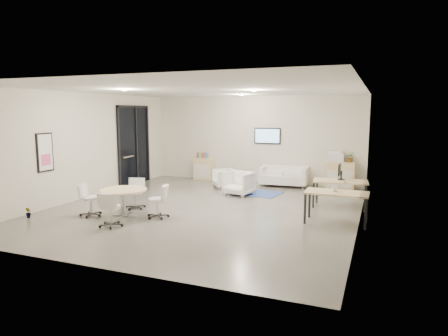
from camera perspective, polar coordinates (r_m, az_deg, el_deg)
room_shell at (r=10.72m, az=-2.76°, el=2.54°), size 9.60×10.60×4.80m
glass_door at (r=14.85m, az=-12.75°, el=3.50°), size 0.09×1.90×2.85m
artwork at (r=11.71m, az=-24.20°, el=2.04°), size 0.05×0.54×1.04m
wall_tv at (r=14.73m, az=6.22°, el=4.59°), size 0.98×0.06×0.58m
ceiling_spots at (r=11.52m, az=-2.00°, el=10.79°), size 3.14×4.14×0.03m
sideboard_left at (r=15.54m, az=-2.94°, el=-0.12°), size 0.75×0.39×0.85m
sideboard_right at (r=14.19m, az=16.26°, el=-1.03°), size 0.94×0.46×0.94m
books at (r=15.50m, az=-3.07°, el=1.84°), size 0.44×0.14×0.22m
printer at (r=14.12m, az=15.62°, el=1.59°), size 0.58×0.50×0.37m
loveseat at (r=14.34m, az=8.57°, el=-1.24°), size 1.70×0.93×0.62m
blue_rug at (r=13.09m, az=4.30°, el=-3.53°), size 1.84×1.35×0.01m
armchair_left at (r=13.89m, az=0.03°, el=-1.36°), size 0.94×0.95×0.72m
armchair_right at (r=12.65m, az=2.14°, el=-2.04°), size 0.93×0.88×0.82m
desk_rear at (r=11.43m, az=16.29°, el=-2.11°), size 1.51×0.86×0.75m
desk_front at (r=9.78m, az=15.77°, el=-3.76°), size 1.46×0.74×0.76m
monitor at (r=11.54m, az=16.22°, el=-0.44°), size 0.20×0.50×0.44m
round_table at (r=10.32m, az=-14.17°, el=-3.43°), size 1.16×1.16×0.70m
meeting_chairs at (r=10.37m, az=-14.13°, el=-4.55°), size 2.38×2.38×0.82m
plant_cabinet at (r=14.08m, az=17.65°, el=1.33°), size 0.38×0.40×0.26m
plant_floor at (r=11.14m, az=-26.12°, el=-6.11°), size 0.25×0.31×0.12m
cup at (r=9.79m, az=15.55°, el=-2.87°), size 0.16×0.14×0.13m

